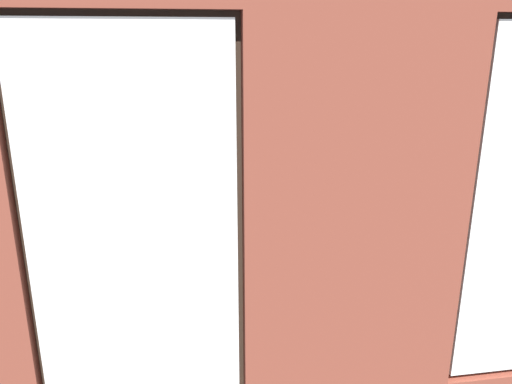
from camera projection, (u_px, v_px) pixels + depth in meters
ground_plane at (260, 277)px, 5.74m from camera, size 6.22×6.53×0.10m
brick_wall_with_windows at (354, 248)px, 2.55m from camera, size 5.62×0.30×3.16m
couch_by_window at (301, 372)px, 3.51m from camera, size 2.06×0.87×0.80m
couch_left at (452, 249)px, 5.56m from camera, size 0.91×1.91×0.80m
coffee_table at (230, 251)px, 5.41m from camera, size 1.23×0.77×0.42m
cup_ceramic at (196, 248)px, 5.21m from camera, size 0.09×0.09×0.10m
remote_gray at (215, 243)px, 5.46m from camera, size 0.11×0.18×0.02m
media_console at (40, 255)px, 5.64m from camera, size 1.23×0.42×0.45m
tv_flatscreen at (32, 201)px, 5.45m from camera, size 1.20×0.20×0.85m
papasan_chair at (241, 187)px, 7.51m from camera, size 1.06×1.06×0.68m
potted_plant_beside_window_right at (123, 369)px, 3.16m from camera, size 0.88×0.77×1.05m
potted_plant_corner_near_left at (375, 157)px, 7.95m from camera, size 1.12×1.00×1.49m
potted_plant_by_left_couch at (372, 200)px, 6.77m from camera, size 0.49×0.49×0.71m
potted_plant_mid_room_small at (343, 208)px, 6.38m from camera, size 0.43×0.43×0.72m
potted_plant_foreground_right at (89, 173)px, 7.28m from camera, size 0.64×0.64×1.09m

